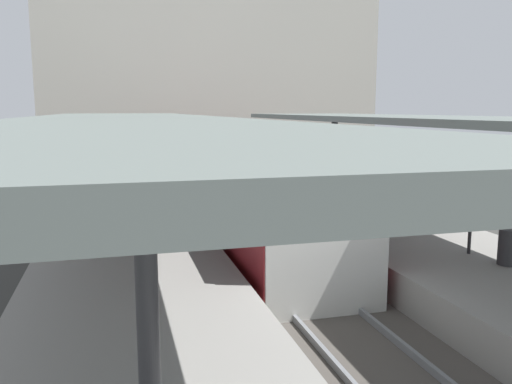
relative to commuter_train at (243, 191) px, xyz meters
The scene contains 13 objects.
ground_plane 6.65m from the commuter_train, 90.00° to the right, with size 80.00×80.00×0.00m, color #383835.
platform_left 7.56m from the commuter_train, 120.63° to the right, with size 4.40×28.00×1.00m, color gray.
platform_right 7.56m from the commuter_train, 59.37° to the right, with size 4.40×28.00×1.00m, color gray.
track_ballast 6.62m from the commuter_train, 90.00° to the right, with size 3.20×28.00×0.20m, color #4C4742.
rail_near_side 6.62m from the commuter_train, 96.40° to the right, with size 0.08×28.00×0.14m, color slate.
rail_far_side 6.62m from the commuter_train, 83.60° to the right, with size 0.08×28.00×0.14m, color slate.
commuter_train is the anchor object (origin of this frame).
canopy_left 6.73m from the commuter_train, 127.14° to the right, with size 4.18×21.00×3.24m.
canopy_right 6.73m from the commuter_train, 52.86° to the right, with size 4.18×21.00×3.22m.
platform_sign 7.52m from the commuter_train, 57.63° to the right, with size 0.90×0.08×2.21m.
litter_bin 8.46m from the commuter_train, 59.84° to the right, with size 0.44×0.44×0.80m, color #2D2D30.
passenger_mid_platform 4.49m from the commuter_train, 59.11° to the right, with size 0.36×0.36×1.72m.
station_building_backdrop 14.16m from the commuter_train, 84.35° to the left, with size 18.00×6.00×11.00m, color beige.
Camera 1 is at (-4.07, -10.23, 4.40)m, focal length 36.70 mm.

